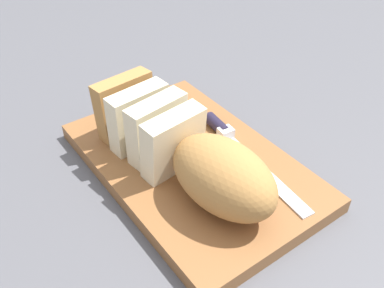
{
  "coord_description": "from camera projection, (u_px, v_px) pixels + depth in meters",
  "views": [
    {
      "loc": [
        -0.4,
        0.32,
        0.47
      ],
      "look_at": [
        0.0,
        0.0,
        0.05
      ],
      "focal_mm": 40.78,
      "sensor_mm": 36.0,
      "label": 1
    }
  ],
  "objects": [
    {
      "name": "bread_loaf",
      "position": [
        188.0,
        152.0,
        0.61
      ],
      "size": [
        0.33,
        0.12,
        0.1
      ],
      "rotation": [
        0.0,
        0.0,
        0.08
      ],
      "color": "#A8753D",
      "rests_on": "cutting_board"
    },
    {
      "name": "crumb_near_loaf",
      "position": [
        153.0,
        178.0,
        0.64
      ],
      "size": [
        0.0,
        0.0,
        0.0
      ],
      "primitive_type": "sphere",
      "color": "#996633",
      "rests_on": "cutting_board"
    },
    {
      "name": "cutting_board",
      "position": [
        192.0,
        165.0,
        0.69
      ],
      "size": [
        0.41,
        0.27,
        0.02
      ],
      "primitive_type": "cube",
      "rotation": [
        0.0,
        0.0,
        -0.04
      ],
      "color": "brown",
      "rests_on": "ground_plane"
    },
    {
      "name": "crumb_near_knife",
      "position": [
        159.0,
        137.0,
        0.72
      ],
      "size": [
        0.01,
        0.01,
        0.01
      ],
      "primitive_type": "sphere",
      "color": "#996633",
      "rests_on": "cutting_board"
    },
    {
      "name": "ground_plane",
      "position": [
        192.0,
        171.0,
        0.69
      ],
      "size": [
        3.0,
        3.0,
        0.0
      ],
      "primitive_type": "plane",
      "color": "#4C4C51"
    },
    {
      "name": "bread_knife",
      "position": [
        231.0,
        139.0,
        0.7
      ],
      "size": [
        0.25,
        0.05,
        0.02
      ],
      "rotation": [
        0.0,
        0.0,
        3.01
      ],
      "color": "silver",
      "rests_on": "cutting_board"
    }
  ]
}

